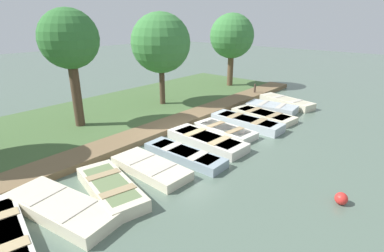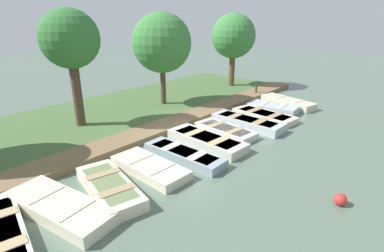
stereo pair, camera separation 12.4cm
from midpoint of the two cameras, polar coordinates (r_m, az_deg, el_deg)
ground_plane at (r=13.38m, az=0.39°, el=-1.85°), size 80.00×80.00×0.00m
shore_bank at (r=16.87m, az=-12.58°, el=2.63°), size 8.00×24.00×0.14m
dock_walkway at (r=14.33m, az=-4.30°, el=0.17°), size 1.34×23.79×0.26m
rowboat_0 at (r=8.70m, az=-32.17°, el=-17.28°), size 3.68×1.70×0.35m
rowboat_1 at (r=9.07m, az=-23.51°, el=-13.92°), size 3.58×1.74×0.39m
rowboat_2 at (r=9.45m, az=-15.04°, el=-11.25°), size 3.18×1.78×0.41m
rowboat_3 at (r=10.42m, az=-7.70°, el=-7.81°), size 2.95×1.28×0.34m
rowboat_4 at (r=11.21m, az=-1.24°, el=-5.46°), size 3.36×1.03×0.35m
rowboat_5 at (r=12.40m, az=3.07°, el=-2.74°), size 3.54×1.39×0.40m
rowboat_6 at (r=13.64m, az=6.59°, el=-0.83°), size 2.98×1.37×0.33m
rowboat_7 at (r=14.66m, az=10.67°, el=0.69°), size 3.55×1.13×0.43m
rowboat_8 at (r=16.06m, az=13.78°, el=1.98°), size 3.41×1.55×0.33m
rowboat_9 at (r=17.37m, az=15.32°, el=3.37°), size 2.78×1.52×0.42m
rowboat_10 at (r=18.79m, az=17.93°, el=4.36°), size 3.45×1.78×0.42m
mooring_post_far at (r=20.39m, az=12.28°, el=6.71°), size 0.13×0.13×0.84m
buoy at (r=9.65m, az=26.73°, el=-12.38°), size 0.36×0.36×0.36m
park_tree_left at (r=14.48m, az=-21.98°, el=14.84°), size 2.59×2.59×5.40m
park_tree_center at (r=17.30m, az=-5.58°, el=15.44°), size 3.31×3.31×5.29m
park_tree_right at (r=22.39m, az=8.05°, el=16.54°), size 3.13×3.13×5.27m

